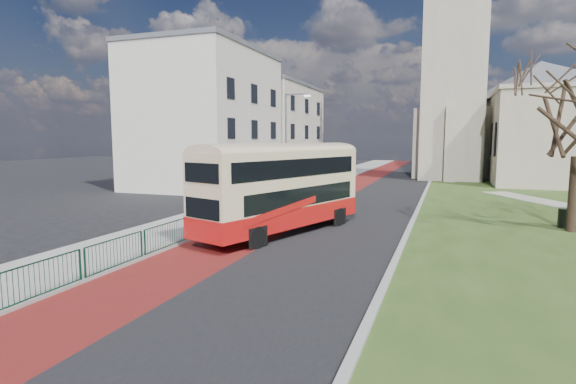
% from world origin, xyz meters
% --- Properties ---
extents(ground, '(160.00, 160.00, 0.00)m').
position_xyz_m(ground, '(0.00, 0.00, 0.00)').
color(ground, black).
rests_on(ground, ground).
extents(road_carriageway, '(9.00, 120.00, 0.01)m').
position_xyz_m(road_carriageway, '(1.50, 20.00, 0.01)').
color(road_carriageway, black).
rests_on(road_carriageway, ground).
extents(bus_lane, '(3.40, 120.00, 0.01)m').
position_xyz_m(bus_lane, '(-1.20, 20.00, 0.01)').
color(bus_lane, '#591414').
rests_on(bus_lane, ground).
extents(pavement_west, '(4.00, 120.00, 0.12)m').
position_xyz_m(pavement_west, '(-5.00, 20.00, 0.06)').
color(pavement_west, gray).
rests_on(pavement_west, ground).
extents(kerb_west, '(0.25, 120.00, 0.13)m').
position_xyz_m(kerb_west, '(-3.00, 20.00, 0.07)').
color(kerb_west, '#999993').
rests_on(kerb_west, ground).
extents(kerb_east, '(0.25, 80.00, 0.13)m').
position_xyz_m(kerb_east, '(6.10, 22.00, 0.07)').
color(kerb_east, '#999993').
rests_on(kerb_east, ground).
extents(pedestrian_railing, '(0.07, 24.00, 1.12)m').
position_xyz_m(pedestrian_railing, '(-2.95, 4.00, 0.55)').
color(pedestrian_railing, '#0C3822').
rests_on(pedestrian_railing, ground).
extents(gothic_church, '(16.38, 18.00, 40.00)m').
position_xyz_m(gothic_church, '(12.56, 38.00, 13.13)').
color(gothic_church, '#9E9280').
rests_on(gothic_church, ground).
extents(street_block_near, '(10.30, 14.30, 13.00)m').
position_xyz_m(street_block_near, '(-14.00, 22.00, 6.51)').
color(street_block_near, silver).
rests_on(street_block_near, ground).
extents(street_block_far, '(10.30, 16.30, 11.50)m').
position_xyz_m(street_block_far, '(-14.00, 38.00, 5.76)').
color(street_block_far, beige).
rests_on(street_block_far, ground).
extents(streetlamp, '(2.13, 0.18, 8.00)m').
position_xyz_m(streetlamp, '(-4.35, 18.00, 4.59)').
color(streetlamp, gray).
rests_on(streetlamp, pavement_west).
extents(bus, '(5.39, 10.15, 4.16)m').
position_xyz_m(bus, '(0.40, 4.03, 2.37)').
color(bus, '#B31110').
rests_on(bus, ground).
extents(litter_bin, '(0.77, 0.77, 1.04)m').
position_xyz_m(litter_bin, '(13.49, 9.99, 0.57)').
color(litter_bin, black).
rests_on(litter_bin, grass_green).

